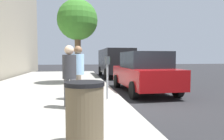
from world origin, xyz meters
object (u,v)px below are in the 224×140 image
Objects in this scene: parking_meter at (107,68)px; parked_sedan_near at (144,72)px; parked_van_far at (115,61)px; trash_bin at (85,116)px; pedestrian_bystander at (69,72)px; pedestrian_at_meter at (78,68)px; street_tree at (77,21)px.

parking_meter is 0.32× the size of parked_sedan_near.
trash_bin is at bearing 167.76° from parked_van_far.
trash_bin is at bearing -111.37° from pedestrian_bystander.
pedestrian_bystander is at bearing 163.09° from parked_van_far.
pedestrian_at_meter is at bearing 1.62° from trash_bin.
trash_bin is (-2.52, -0.33, -0.48)m from pedestrian_bystander.
parked_sedan_near is at bearing 30.92° from pedestrian_at_meter.
pedestrian_bystander is at bearing 177.82° from street_tree.
parked_sedan_near is 4.40× the size of trash_bin.
pedestrian_bystander is at bearing -104.98° from pedestrian_at_meter.
parking_meter is at bearing 168.22° from parked_van_far.
pedestrian_bystander is 4.25m from parked_sedan_near.
parked_sedan_near is at bearing 15.10° from pedestrian_bystander.
pedestrian_bystander is 1.68× the size of trash_bin.
street_tree is at bearing 0.91° from trash_bin.
parked_van_far is at bearing 69.76° from pedestrian_at_meter.
street_tree is at bearing 87.53° from pedestrian_at_meter.
trash_bin is at bearing 166.60° from parking_meter.
pedestrian_at_meter is at bearing 49.00° from pedestrian_bystander.
street_tree is 8.36m from trash_bin.
street_tree reaches higher than trash_bin.
pedestrian_at_meter reaches higher than parked_sedan_near.
parking_meter is 0.81× the size of pedestrian_at_meter.
parking_meter is at bearing -167.49° from street_tree.
parking_meter is 3.66m from trash_bin.
pedestrian_bystander reaches higher than trash_bin.
parked_van_far is at bearing 0.01° from parked_sedan_near.
parked_sedan_near reaches higher than parking_meter.
trash_bin is at bearing -91.17° from pedestrian_at_meter.
pedestrian_at_meter is 4.87m from street_tree.
street_tree reaches higher than pedestrian_at_meter.
parked_sedan_near is at bearing -26.54° from trash_bin.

